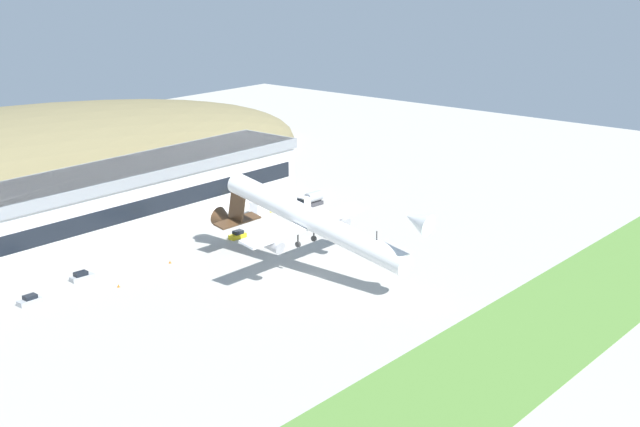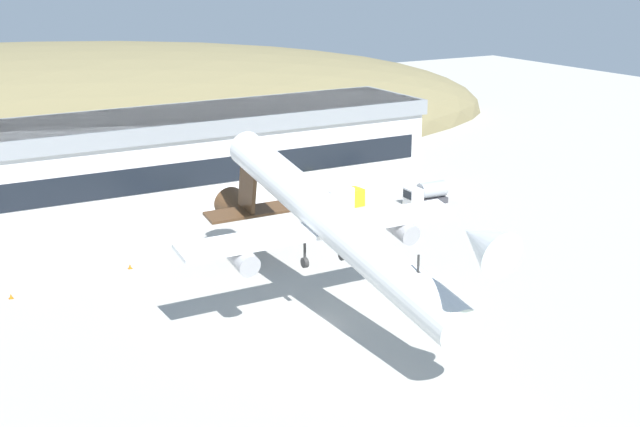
{
  "view_description": "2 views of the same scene",
  "coord_description": "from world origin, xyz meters",
  "px_view_note": "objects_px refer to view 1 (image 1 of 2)",
  "views": [
    {
      "loc": [
        -118.47,
        -102.46,
        58.79
      ],
      "look_at": [
        2.29,
        -1.7,
        12.33
      ],
      "focal_mm": 50.0,
      "sensor_mm": 36.0,
      "label": 1
    },
    {
      "loc": [
        -42.34,
        -74.27,
        37.23
      ],
      "look_at": [
        3.28,
        3.96,
        10.44
      ],
      "focal_mm": 50.0,
      "sensor_mm": 36.0,
      "label": 2
    }
  ],
  "objects_px": {
    "service_car_3": "(82,277)",
    "traffic_cone_1": "(170,262)",
    "cargo_airplane": "(310,221)",
    "service_car_2": "(30,300)",
    "service_car_1": "(238,235)",
    "traffic_cone_0": "(118,286)",
    "terminal_building": "(108,197)",
    "fuel_truck": "(262,207)",
    "box_truck": "(311,200)"
  },
  "relations": [
    {
      "from": "service_car_3",
      "to": "traffic_cone_1",
      "type": "relative_size",
      "value": 7.9
    },
    {
      "from": "cargo_airplane",
      "to": "traffic_cone_1",
      "type": "height_order",
      "value": "cargo_airplane"
    },
    {
      "from": "service_car_2",
      "to": "service_car_1",
      "type": "bearing_deg",
      "value": -1.87
    },
    {
      "from": "traffic_cone_0",
      "to": "service_car_1",
      "type": "bearing_deg",
      "value": 6.16
    },
    {
      "from": "terminal_building",
      "to": "service_car_2",
      "type": "distance_m",
      "value": 42.81
    },
    {
      "from": "fuel_truck",
      "to": "traffic_cone_1",
      "type": "relative_size",
      "value": 11.23
    },
    {
      "from": "fuel_truck",
      "to": "traffic_cone_0",
      "type": "distance_m",
      "value": 52.69
    },
    {
      "from": "fuel_truck",
      "to": "traffic_cone_0",
      "type": "bearing_deg",
      "value": -166.27
    },
    {
      "from": "service_car_3",
      "to": "traffic_cone_0",
      "type": "relative_size",
      "value": 7.9
    },
    {
      "from": "service_car_2",
      "to": "traffic_cone_1",
      "type": "bearing_deg",
      "value": -5.01
    },
    {
      "from": "service_car_1",
      "to": "fuel_truck",
      "type": "height_order",
      "value": "fuel_truck"
    },
    {
      "from": "traffic_cone_0",
      "to": "traffic_cone_1",
      "type": "relative_size",
      "value": 1.0
    },
    {
      "from": "cargo_airplane",
      "to": "service_car_2",
      "type": "bearing_deg",
      "value": 147.78
    },
    {
      "from": "service_car_1",
      "to": "traffic_cone_1",
      "type": "distance_m",
      "value": 19.75
    },
    {
      "from": "service_car_2",
      "to": "service_car_3",
      "type": "bearing_deg",
      "value": 12.32
    },
    {
      "from": "terminal_building",
      "to": "traffic_cone_0",
      "type": "height_order",
      "value": "terminal_building"
    },
    {
      "from": "cargo_airplane",
      "to": "box_truck",
      "type": "bearing_deg",
      "value": 40.28
    },
    {
      "from": "service_car_2",
      "to": "box_truck",
      "type": "distance_m",
      "value": 78.24
    },
    {
      "from": "traffic_cone_0",
      "to": "terminal_building",
      "type": "bearing_deg",
      "value": 54.8
    },
    {
      "from": "cargo_airplane",
      "to": "box_truck",
      "type": "height_order",
      "value": "cargo_airplane"
    },
    {
      "from": "service_car_2",
      "to": "fuel_truck",
      "type": "bearing_deg",
      "value": 6.2
    },
    {
      "from": "service_car_3",
      "to": "box_truck",
      "type": "distance_m",
      "value": 65.39
    },
    {
      "from": "terminal_building",
      "to": "cargo_airplane",
      "type": "height_order",
      "value": "cargo_airplane"
    },
    {
      "from": "service_car_2",
      "to": "traffic_cone_1",
      "type": "distance_m",
      "value": 29.69
    },
    {
      "from": "cargo_airplane",
      "to": "traffic_cone_0",
      "type": "distance_m",
      "value": 37.03
    },
    {
      "from": "service_car_1",
      "to": "service_car_3",
      "type": "height_order",
      "value": "service_car_3"
    },
    {
      "from": "service_car_1",
      "to": "fuel_truck",
      "type": "bearing_deg",
      "value": 27.64
    },
    {
      "from": "service_car_2",
      "to": "service_car_3",
      "type": "distance_m",
      "value": 13.12
    },
    {
      "from": "service_car_2",
      "to": "terminal_building",
      "type": "bearing_deg",
      "value": 33.6
    },
    {
      "from": "fuel_truck",
      "to": "traffic_cone_1",
      "type": "xyz_separation_m",
      "value": [
        -36.52,
        -9.78,
        -1.24
      ]
    },
    {
      "from": "service_car_2",
      "to": "traffic_cone_1",
      "type": "xyz_separation_m",
      "value": [
        29.58,
        -2.59,
        -0.39
      ]
    },
    {
      "from": "service_car_2",
      "to": "box_truck",
      "type": "height_order",
      "value": "box_truck"
    },
    {
      "from": "terminal_building",
      "to": "service_car_1",
      "type": "xyz_separation_m",
      "value": [
        14.13,
        -24.98,
        -7.03
      ]
    },
    {
      "from": "terminal_building",
      "to": "box_truck",
      "type": "distance_m",
      "value": 48.19
    },
    {
      "from": "service_car_1",
      "to": "box_truck",
      "type": "distance_m",
      "value": 29.21
    },
    {
      "from": "cargo_airplane",
      "to": "service_car_3",
      "type": "height_order",
      "value": "cargo_airplane"
    },
    {
      "from": "cargo_airplane",
      "to": "traffic_cone_1",
      "type": "xyz_separation_m",
      "value": [
        -13.54,
        24.58,
        -9.97
      ]
    },
    {
      "from": "box_truck",
      "to": "service_car_2",
      "type": "bearing_deg",
      "value": -178.13
    },
    {
      "from": "service_car_1",
      "to": "fuel_truck",
      "type": "xyz_separation_m",
      "value": [
        16.8,
        8.8,
        0.82
      ]
    },
    {
      "from": "traffic_cone_1",
      "to": "fuel_truck",
      "type": "bearing_deg",
      "value": 14.99
    },
    {
      "from": "cargo_airplane",
      "to": "fuel_truck",
      "type": "bearing_deg",
      "value": 56.22
    },
    {
      "from": "service_car_3",
      "to": "cargo_airplane",
      "type": "bearing_deg",
      "value": -44.69
    },
    {
      "from": "terminal_building",
      "to": "traffic_cone_1",
      "type": "distance_m",
      "value": 27.57
    },
    {
      "from": "terminal_building",
      "to": "fuel_truck",
      "type": "relative_size",
      "value": 15.88
    },
    {
      "from": "service_car_3",
      "to": "traffic_cone_1",
      "type": "height_order",
      "value": "service_car_3"
    },
    {
      "from": "cargo_airplane",
      "to": "service_car_3",
      "type": "relative_size",
      "value": 11.33
    },
    {
      "from": "fuel_truck",
      "to": "service_car_1",
      "type": "bearing_deg",
      "value": -152.36
    },
    {
      "from": "terminal_building",
      "to": "traffic_cone_0",
      "type": "bearing_deg",
      "value": -125.2
    },
    {
      "from": "terminal_building",
      "to": "service_car_1",
      "type": "height_order",
      "value": "terminal_building"
    },
    {
      "from": "service_car_2",
      "to": "service_car_3",
      "type": "xyz_separation_m",
      "value": [
        12.81,
        2.8,
        0.03
      ]
    }
  ]
}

